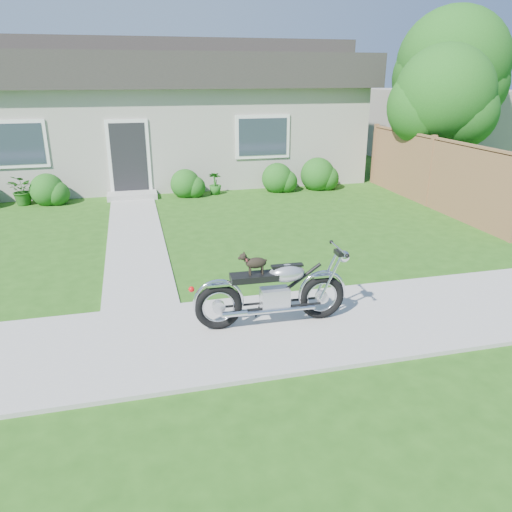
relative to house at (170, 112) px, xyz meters
The scene contains 11 objects.
ground 12.19m from the house, 89.99° to the right, with size 80.00×80.00×0.00m, color #235114.
sidewalk 12.18m from the house, 89.99° to the right, with size 24.00×2.20×0.04m, color #9E9B93.
walkway 7.47m from the house, 102.09° to the right, with size 1.20×8.00×0.03m, color #9E9B93.
house is the anchor object (origin of this frame).
fence 8.96m from the house, 44.74° to the right, with size 0.12×6.62×1.90m.
tree_near 8.98m from the house, 34.86° to the right, with size 2.79×2.76×4.23m.
tree_far 9.60m from the house, 17.13° to the right, with size 3.59×3.59×5.50m.
shrub_row 3.92m from the house, 96.35° to the right, with size 10.89×1.06×1.06m.
potted_plant_left 5.84m from the house, 141.79° to the right, with size 0.75×0.65×0.83m, color #1E5215.
potted_plant_right 4.01m from the house, 74.93° to the right, with size 0.37×0.37×0.67m, color #21601A.
motorcycle_with_dog 12.00m from the house, 88.35° to the right, with size 2.22×0.60×1.09m.
Camera 1 is at (-1.47, -6.01, 3.39)m, focal length 35.00 mm.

